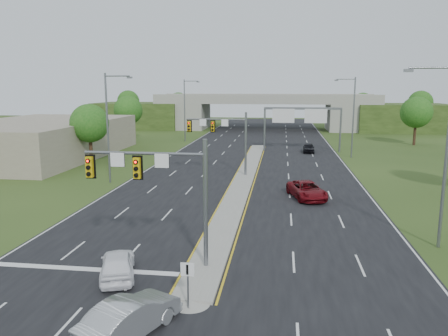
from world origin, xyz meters
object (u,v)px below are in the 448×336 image
signal_mast_near (163,182)px  car_far_c (309,148)px  car_far_a (307,190)px  signal_mast_far (225,133)px  car_silver (130,317)px  sign_gantry (301,117)px  keep_right_sign (188,278)px  car_white (118,264)px  overpass (266,114)px

signal_mast_near → car_far_c: bearing=77.0°
car_far_a → car_far_c: 28.01m
signal_mast_far → car_silver: 31.91m
sign_gantry → signal_mast_near: bearing=-101.2°
car_silver → signal_mast_near: bearing=-61.7°
signal_mast_near → car_far_c: (10.14, 44.02, -4.01)m
car_far_c → sign_gantry: bearing=142.6°
keep_right_sign → car_white: 5.17m
signal_mast_near → car_far_c: signal_mast_near is taller
signal_mast_near → keep_right_sign: (2.26, -4.45, -3.21)m
keep_right_sign → car_white: (-4.27, 2.79, -0.78)m
car_far_a → car_far_c: (1.72, 27.95, -0.05)m
signal_mast_far → car_far_c: size_ratio=1.73×
signal_mast_near → car_far_a: (8.42, 16.06, -3.97)m
sign_gantry → car_white: (-10.96, -46.65, -4.51)m
car_far_a → signal_mast_near: bearing=-133.5°
car_white → signal_mast_near: bearing=-159.4°
keep_right_sign → car_white: bearing=146.8°
signal_mast_near → car_silver: (0.45, -6.66, -3.95)m
keep_right_sign → overpass: overpass is taller
car_silver → car_far_a: (7.98, 22.72, -0.02)m
car_far_a → keep_right_sign: bearing=-122.5°
overpass → car_far_a: overpass is taller
car_far_a → car_far_c: size_ratio=1.31×
signal_mast_far → car_silver: size_ratio=1.52×
signal_mast_far → keep_right_sign: bearing=-85.6°
car_white → car_far_c: bearing=-123.8°
signal_mast_far → car_white: bearing=-94.3°
signal_mast_near → car_far_a: 18.56m
signal_mast_near → car_far_c: 45.35m
signal_mast_far → car_far_a: bearing=-46.7°
sign_gantry → overpass: (-6.68, 35.08, -1.69)m
signal_mast_far → sign_gantry: size_ratio=0.60×
keep_right_sign → car_far_c: bearing=80.8°
signal_mast_far → overpass: 55.13m
sign_gantry → car_far_a: bearing=-91.0°
signal_mast_near → keep_right_sign: size_ratio=3.18×
car_far_c → overpass: bearing=104.2°
car_white → keep_right_sign: bearing=127.9°
car_silver → car_far_c: bearing=-76.4°
sign_gantry → car_far_c: bearing=-39.3°
car_white → car_far_a: 20.56m
sign_gantry → car_silver: bearing=-99.3°
car_far_c → car_silver: bearing=-98.9°
signal_mast_near → car_far_a: size_ratio=1.32×
keep_right_sign → car_far_c: 49.11m
car_white → car_far_a: size_ratio=0.79×
signal_mast_near → car_white: 4.77m
overpass → car_silver: bearing=-91.2°
signal_mast_far → car_far_a: signal_mast_far is taller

